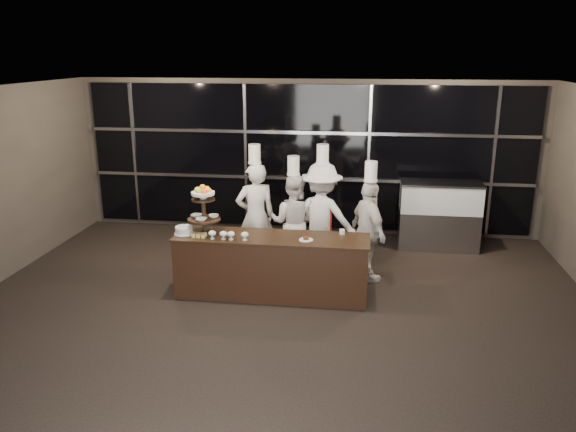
# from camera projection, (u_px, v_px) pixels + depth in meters

# --- Properties ---
(room) EXTENTS (10.00, 10.00, 10.00)m
(room) POSITION_uv_depth(u_px,v_px,m) (260.00, 239.00, 6.23)
(room) COLOR black
(room) RESTS_ON ground
(window_wall) EXTENTS (8.60, 0.10, 2.80)m
(window_wall) POSITION_uv_depth(u_px,v_px,m) (306.00, 158.00, 10.92)
(window_wall) COLOR black
(window_wall) RESTS_ON ground
(buffet_counter) EXTENTS (2.84, 0.74, 0.92)m
(buffet_counter) POSITION_uv_depth(u_px,v_px,m) (272.00, 266.00, 8.26)
(buffet_counter) COLOR black
(buffet_counter) RESTS_ON ground
(display_stand) EXTENTS (0.48, 0.48, 0.74)m
(display_stand) POSITION_uv_depth(u_px,v_px,m) (203.00, 206.00, 8.15)
(display_stand) COLOR black
(display_stand) RESTS_ON buffet_counter
(compotes) EXTENTS (0.59, 0.11, 0.12)m
(compotes) POSITION_uv_depth(u_px,v_px,m) (228.00, 234.00, 7.98)
(compotes) COLOR silver
(compotes) RESTS_ON buffet_counter
(layer_cake) EXTENTS (0.30, 0.30, 0.11)m
(layer_cake) POSITION_uv_depth(u_px,v_px,m) (184.00, 230.00, 8.24)
(layer_cake) COLOR white
(layer_cake) RESTS_ON buffet_counter
(pastry_squares) EXTENTS (0.20, 0.13, 0.05)m
(pastry_squares) POSITION_uv_depth(u_px,v_px,m) (199.00, 235.00, 8.11)
(pastry_squares) COLOR #D7B969
(pastry_squares) RESTS_ON buffet_counter
(small_plate) EXTENTS (0.20, 0.20, 0.05)m
(small_plate) POSITION_uv_depth(u_px,v_px,m) (306.00, 239.00, 7.97)
(small_plate) COLOR white
(small_plate) RESTS_ON buffet_counter
(chef_cup) EXTENTS (0.08, 0.08, 0.07)m
(chef_cup) POSITION_uv_depth(u_px,v_px,m) (342.00, 232.00, 8.23)
(chef_cup) COLOR white
(chef_cup) RESTS_ON buffet_counter
(display_case) EXTENTS (1.45, 0.63, 1.24)m
(display_case) POSITION_uv_depth(u_px,v_px,m) (439.00, 212.00, 10.22)
(display_case) COLOR #A5A5AA
(display_case) RESTS_ON ground
(chef_a) EXTENTS (0.77, 0.66, 2.09)m
(chef_a) POSITION_uv_depth(u_px,v_px,m) (256.00, 215.00, 9.19)
(chef_a) COLOR silver
(chef_a) RESTS_ON ground
(chef_b) EXTENTS (0.85, 0.70, 1.91)m
(chef_b) POSITION_uv_depth(u_px,v_px,m) (293.00, 222.00, 9.19)
(chef_b) COLOR silver
(chef_b) RESTS_ON ground
(chef_c) EXTENTS (1.28, 0.89, 2.11)m
(chef_c) POSITION_uv_depth(u_px,v_px,m) (322.00, 218.00, 9.08)
(chef_c) COLOR silver
(chef_c) RESTS_ON ground
(chef_d) EXTENTS (0.80, 1.02, 1.92)m
(chef_d) POSITION_uv_depth(u_px,v_px,m) (368.00, 231.00, 8.70)
(chef_d) COLOR silver
(chef_d) RESTS_ON ground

